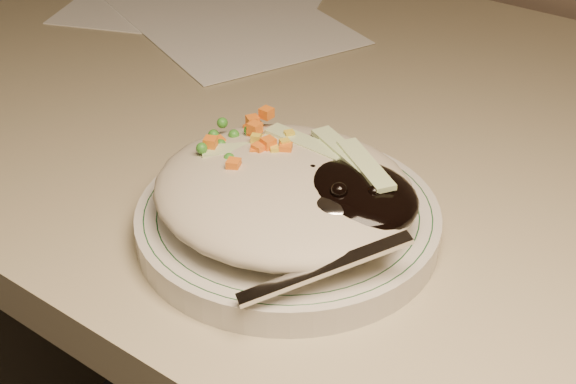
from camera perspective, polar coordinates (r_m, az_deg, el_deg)
The scene contains 5 objects.
desk at distance 0.83m, azimuth 11.89°, elevation -9.27°, with size 1.40×0.70×0.74m.
plate at distance 0.59m, azimuth 0.00°, elevation -2.11°, with size 0.22×0.22×0.02m, color beige.
plate_rim at distance 0.58m, azimuth 0.00°, elevation -1.31°, with size 0.21×0.21×0.00m.
meal at distance 0.57m, azimuth 0.30°, elevation 0.29°, with size 0.21×0.19×0.05m.
papers at distance 1.00m, azimuth -5.49°, elevation 12.72°, with size 0.42×0.32×0.00m.
Camera 1 is at (0.22, 0.81, 1.09)m, focal length 50.00 mm.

